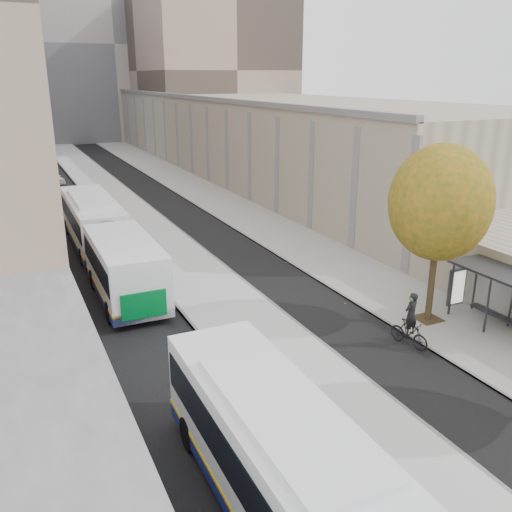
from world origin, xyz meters
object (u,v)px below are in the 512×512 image
bus_shelter (507,282)px  cyclist (410,326)px  distant_car (52,177)px  bus_far (104,238)px

bus_shelter → cyclist: size_ratio=1.96×
bus_shelter → distant_car: size_ratio=1.20×
bus_far → cyclist: (9.00, -14.85, -0.81)m
bus_far → bus_shelter: bearing=-48.4°
bus_shelter → bus_far: bus_far is taller
bus_shelter → distant_car: 45.01m
cyclist → distant_car: 43.30m
bus_shelter → distant_car: (-13.63, 42.87, -1.57)m
bus_shelter → bus_far: bearing=131.0°
bus_shelter → distant_car: bearing=107.6°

